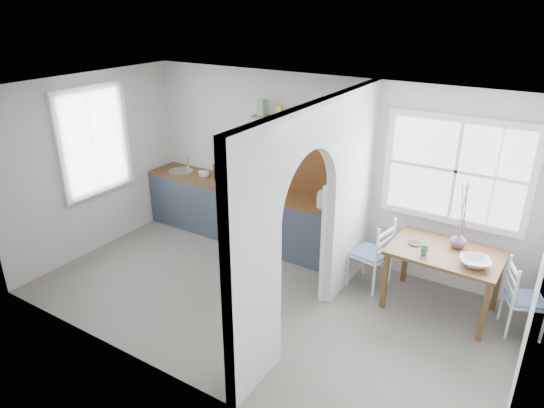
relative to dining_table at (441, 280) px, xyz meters
The scene contains 26 objects.
floor 2.21m from the dining_table, 152.11° to the right, with size 5.80×3.20×0.01m, color slate.
ceiling 3.10m from the dining_table, 152.11° to the right, with size 5.80×3.20×0.01m, color silver.
walls 2.36m from the dining_table, 152.11° to the right, with size 5.81×3.21×2.60m.
partition 1.88m from the dining_table, 141.88° to the right, with size 0.12×3.20×2.60m.
kitchen_window 5.06m from the dining_table, 168.00° to the right, with size 0.10×1.16×1.50m, color white, non-canonical shape.
nook_window 1.33m from the dining_table, 103.05° to the left, with size 1.76×0.10×1.30m, color white, non-canonical shape.
counter 3.07m from the dining_table, behind, with size 3.50×0.60×0.90m.
sink 4.39m from the dining_table, behind, with size 0.40×0.40×0.02m, color silver.
backsplash 2.40m from the dining_table, 165.38° to the left, with size 1.65×0.03×0.90m, color brown.
shelf 2.71m from the dining_table, 167.54° to the left, with size 1.75×0.20×0.21m.
pendant_lamp 2.32m from the dining_table, behind, with size 0.26×0.26×0.16m, color silver.
utensil_rail 1.69m from the dining_table, behind, with size 0.02×0.02×0.50m, color silver.
dining_table is the anchor object (origin of this frame).
chair_left 0.94m from the dining_table, behind, with size 0.44×0.44×0.96m, color white, non-canonical shape.
chair_right 0.91m from the dining_table, ahead, with size 0.40×0.40×0.87m, color white, non-canonical shape.
kettle 1.84m from the dining_table, behind, with size 0.19×0.15×0.23m, color white, non-canonical shape.
mug_a 3.95m from the dining_table, behind, with size 0.10×0.10×0.09m, color #EDEDCC.
mug_b 3.87m from the dining_table, behind, with size 0.13×0.13×0.10m, color white.
knife_block 3.66m from the dining_table, behind, with size 0.11×0.16×0.25m, color black.
jar 2.99m from the dining_table, behind, with size 0.10×0.10×0.16m, color tan.
towel_magenta 1.35m from the dining_table, behind, with size 0.02×0.03×0.58m, color #BE1E57.
towel_orange 1.36m from the dining_table, behind, with size 0.02×0.03×0.50m, color orange.
bowl 0.58m from the dining_table, 23.99° to the right, with size 0.33×0.33×0.08m, color silver.
table_cup 0.53m from the dining_table, 134.06° to the right, with size 0.10×0.10×0.09m, color #4B8151.
plate 0.54m from the dining_table, behind, with size 0.17×0.17×0.01m, color black.
vase 0.53m from the dining_table, 63.33° to the left, with size 0.19×0.19×0.20m, color #6D4E76.
Camera 1 is at (2.85, -4.31, 3.53)m, focal length 32.00 mm.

